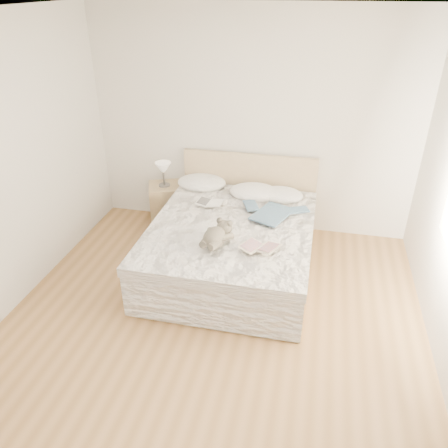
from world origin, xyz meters
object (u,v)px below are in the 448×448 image
at_px(photo_book, 210,203).
at_px(childrens_book, 260,247).
at_px(bed, 233,243).
at_px(nightstand, 168,204).
at_px(table_lamp, 163,169).
at_px(teddy_bear, 214,242).

bearing_deg(photo_book, childrens_book, -43.42).
height_order(bed, childrens_book, bed).
xyz_separation_m(nightstand, photo_book, (0.72, -0.51, 0.35)).
bearing_deg(table_lamp, teddy_bear, -53.58).
height_order(bed, nightstand, bed).
distance_m(nightstand, photo_book, 0.95).
distance_m(bed, teddy_bear, 0.67).
relative_size(table_lamp, photo_book, 1.03).
distance_m(bed, table_lamp, 1.41).
xyz_separation_m(table_lamp, teddy_bear, (1.00, -1.35, -0.14)).
bearing_deg(table_lamp, nightstand, 55.98).
relative_size(nightstand, photo_book, 1.81).
relative_size(nightstand, table_lamp, 1.76).
xyz_separation_m(bed, photo_book, (-0.34, 0.29, 0.32)).
height_order(table_lamp, teddy_bear, table_lamp).
relative_size(nightstand, childrens_book, 1.62).
xyz_separation_m(bed, table_lamp, (-1.07, 0.78, 0.48)).
bearing_deg(teddy_bear, bed, 97.25).
relative_size(bed, table_lamp, 6.75).
distance_m(nightstand, teddy_bear, 1.73).
bearing_deg(nightstand, photo_book, -35.43).
distance_m(bed, childrens_book, 0.73).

